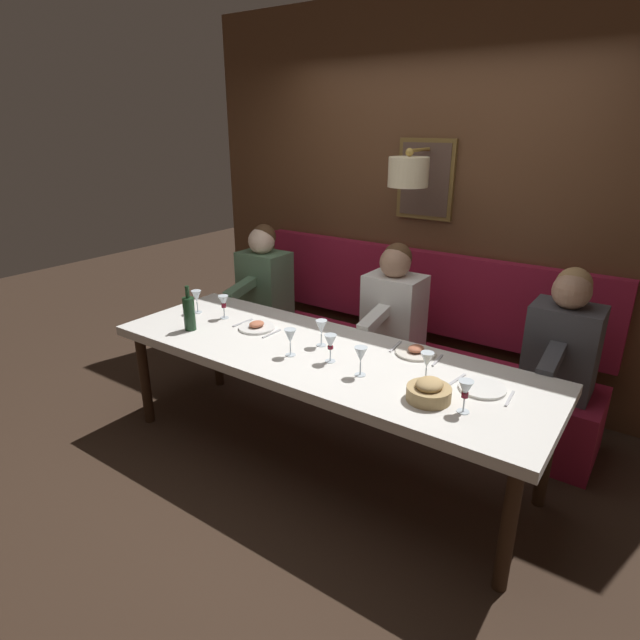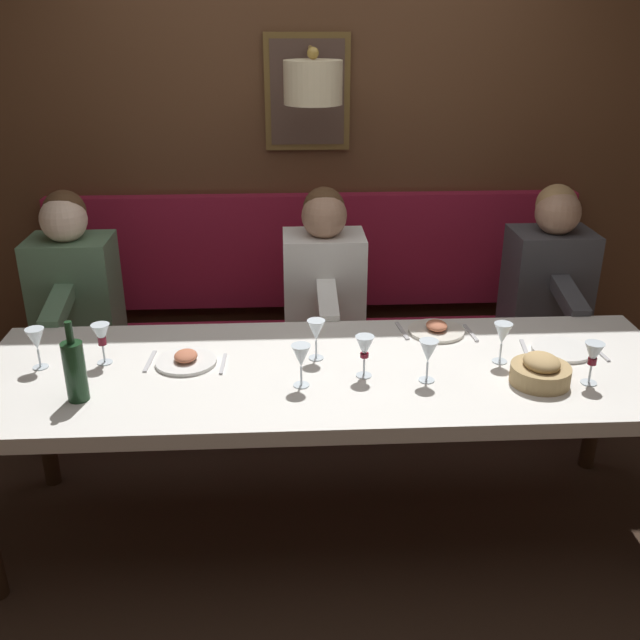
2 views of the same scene
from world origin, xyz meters
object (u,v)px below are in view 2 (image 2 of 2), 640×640
object	(u,v)px
diner_near	(324,273)
diner_nearest	(549,269)
wine_glass_2	(428,352)
wine_bottle	(75,370)
wine_glass_7	(316,331)
dining_table	(330,381)
wine_glass_4	(301,357)
wine_glass_6	(101,336)
diner_middle	(73,277)
wine_glass_0	(502,335)
wine_glass_3	(36,340)
wine_glass_5	(593,355)
bread_bowl	(540,371)
wine_glass_1	(365,348)

from	to	relation	value
diner_near	diner_nearest	bearing A→B (deg)	-90.00
wine_glass_2	wine_bottle	world-z (taller)	wine_bottle
diner_near	wine_glass_7	size ratio (longest dim) A/B	4.82
dining_table	diner_nearest	size ratio (longest dim) A/B	3.44
wine_glass_4	wine_glass_6	distance (m)	0.80
diner_middle	wine_glass_0	bearing A→B (deg)	-114.83
diner_nearest	diner_middle	xyz separation A→B (m)	(0.00, 2.37, 0.00)
diner_middle	diner_nearest	bearing A→B (deg)	-90.00
wine_glass_4	diner_nearest	bearing A→B (deg)	-51.50
wine_glass_6	wine_glass_7	world-z (taller)	same
dining_table	wine_glass_7	bearing A→B (deg)	31.51
dining_table	wine_glass_3	size ratio (longest dim) A/B	16.59
diner_nearest	wine_glass_5	bearing A→B (deg)	168.34
dining_table	wine_glass_5	distance (m)	0.98
diner_near	wine_glass_2	size ratio (longest dim) A/B	4.82
diner_nearest	wine_glass_0	xyz separation A→B (m)	(-0.87, 0.50, 0.04)
diner_nearest	bread_bowl	distance (m)	1.12
dining_table	wine_glass_0	xyz separation A→B (m)	(0.02, -0.67, 0.18)
wine_glass_0	wine_glass_6	distance (m)	1.55
dining_table	wine_bottle	xyz separation A→B (m)	(-0.20, 0.91, 0.18)
diner_middle	wine_glass_5	distance (m)	2.40
wine_glass_1	wine_bottle	world-z (taller)	wine_bottle
wine_glass_2	wine_glass_6	bearing A→B (deg)	80.21
diner_near	wine_glass_1	bearing A→B (deg)	-174.27
wine_glass_0	wine_glass_4	xyz separation A→B (m)	(-0.15, 0.79, 0.00)
wine_glass_2	wine_glass_7	xyz separation A→B (m)	(0.21, 0.40, 0.00)
diner_nearest	wine_glass_3	bearing A→B (deg)	109.77
dining_table	wine_bottle	world-z (taller)	wine_bottle
wine_glass_4	wine_glass_5	size ratio (longest dim) A/B	1.00
wine_glass_3	wine_glass_5	bearing A→B (deg)	-96.53
bread_bowl	wine_glass_6	bearing A→B (deg)	81.29
diner_middle	wine_glass_5	size ratio (longest dim) A/B	4.82
wine_glass_0	wine_glass_4	size ratio (longest dim) A/B	1.00
diner_middle	wine_glass_0	world-z (taller)	diner_middle
wine_glass_3	wine_bottle	xyz separation A→B (m)	(-0.26, -0.21, -0.00)
diner_middle	wine_glass_6	distance (m)	0.86
wine_glass_2	wine_glass_3	world-z (taller)	same
diner_near	wine_glass_5	xyz separation A→B (m)	(-1.06, -0.92, 0.04)
dining_table	wine_glass_7	size ratio (longest dim) A/B	16.59
diner_near	wine_glass_0	xyz separation A→B (m)	(-0.87, -0.64, 0.04)
wine_glass_0	wine_glass_4	distance (m)	0.80
wine_glass_4	wine_glass_1	bearing A→B (deg)	-74.93
wine_glass_5	wine_bottle	world-z (taller)	wine_bottle
wine_glass_4	wine_glass_7	distance (m)	0.23
wine_glass_5	bread_bowl	xyz separation A→B (m)	(0.01, 0.18, -0.07)
diner_nearest	wine_bottle	xyz separation A→B (m)	(-1.08, 2.07, 0.04)
diner_near	wine_glass_1	distance (m)	0.96
dining_table	bread_bowl	world-z (taller)	bread_bowl
wine_glass_3	wine_glass_4	world-z (taller)	same
wine_glass_1	wine_glass_3	xyz separation A→B (m)	(0.13, 1.24, 0.00)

